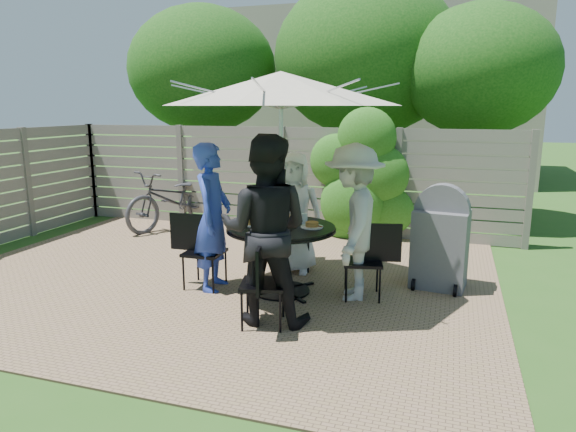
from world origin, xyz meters
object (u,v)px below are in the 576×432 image
(person_right, at_px, (353,223))
(glass_left, at_px, (257,221))
(plate_back, at_px, (287,218))
(syrup_jug, at_px, (277,218))
(umbrella, at_px, (281,89))
(plate_right, at_px, (312,225))
(chair_left, at_px, (204,266))
(chair_front, at_px, (263,301))
(coffee_cup, at_px, (293,217))
(person_front, at_px, (265,231))
(glass_right, at_px, (305,219))
(chair_back, at_px, (295,248))
(chair_right, at_px, (364,276))
(patio_table, at_px, (281,247))
(person_left, at_px, (213,218))
(glass_front, at_px, (286,226))
(glass_back, at_px, (277,215))
(plate_left, at_px, (251,223))
(person_back, at_px, (294,213))
(bbq_grill, at_px, (440,241))
(bicycle, at_px, (174,199))
(plate_front, at_px, (275,231))

(person_right, distance_m, glass_left, 1.09)
(plate_back, bearing_deg, syrup_jug, -93.57)
(umbrella, xyz_separation_m, plate_right, (0.36, 0.05, -1.53))
(plate_back, bearing_deg, chair_left, -152.25)
(chair_front, height_order, coffee_cup, coffee_cup)
(person_front, xyz_separation_m, glass_right, (0.14, 0.96, -0.07))
(chair_back, relative_size, chair_left, 1.05)
(chair_front, height_order, chair_right, chair_front)
(chair_front, relative_size, syrup_jug, 5.66)
(patio_table, distance_m, chair_left, 1.01)
(person_left, height_order, person_right, person_right)
(glass_left, distance_m, glass_front, 0.40)
(patio_table, xyz_separation_m, glass_front, (0.14, -0.24, 0.32))
(chair_left, relative_size, glass_back, 6.58)
(coffee_cup, bearing_deg, patio_table, -107.06)
(person_right, relative_size, plate_back, 6.89)
(chair_left, distance_m, plate_left, 0.83)
(person_left, xyz_separation_m, syrup_jug, (0.76, 0.15, 0.01))
(person_left, distance_m, glass_left, 0.58)
(person_back, relative_size, bbq_grill, 1.25)
(person_back, bearing_deg, patio_table, -90.00)
(chair_right, xyz_separation_m, plate_left, (-1.31, -0.17, 0.58))
(glass_back, bearing_deg, umbrella, -60.62)
(coffee_cup, bearing_deg, chair_right, -6.80)
(bicycle, bearing_deg, person_front, -28.47)
(plate_back, distance_m, coffee_cup, 0.18)
(person_right, height_order, glass_left, person_right)
(patio_table, height_order, syrup_jug, syrup_jug)
(plate_front, height_order, coffee_cup, coffee_cup)
(patio_table, bearing_deg, bicycle, 138.51)
(chair_right, relative_size, bbq_grill, 0.69)
(coffee_cup, bearing_deg, person_back, 106.69)
(chair_back, relative_size, bicycle, 0.47)
(plate_back, bearing_deg, plate_front, -82.62)
(umbrella, distance_m, person_right, 1.70)
(person_left, relative_size, bbq_grill, 1.38)
(umbrella, height_order, chair_front, umbrella)
(glass_back, relative_size, bbq_grill, 0.11)
(chair_left, relative_size, glass_left, 6.58)
(chair_right, relative_size, plate_back, 3.44)
(patio_table, height_order, chair_front, chair_front)
(person_left, xyz_separation_m, chair_front, (0.95, -0.85, -0.62))
(person_right, xyz_separation_m, glass_front, (-0.69, -0.35, -0.00))
(person_left, relative_size, person_right, 0.99)
(patio_table, distance_m, chair_front, 1.01)
(glass_left, xyz_separation_m, coffee_cup, (0.31, 0.37, -0.01))
(glass_front, distance_m, coffee_cup, 0.48)
(umbrella, height_order, chair_left, umbrella)
(glass_left, height_order, bicycle, bicycle)
(chair_left, relative_size, plate_right, 3.54)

